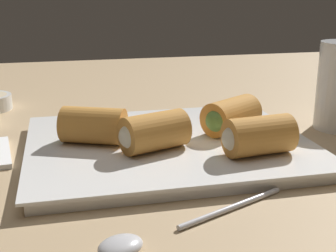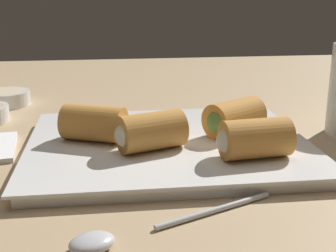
# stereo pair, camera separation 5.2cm
# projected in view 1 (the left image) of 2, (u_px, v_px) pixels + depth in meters

# --- Properties ---
(table_surface) EXTENTS (1.80, 1.40, 0.02)m
(table_surface) POSITION_uv_depth(u_px,v_px,m) (151.00, 163.00, 0.53)
(table_surface) COLOR tan
(table_surface) RESTS_ON ground
(serving_plate) EXTENTS (0.32, 0.26, 0.01)m
(serving_plate) POSITION_uv_depth(u_px,v_px,m) (168.00, 146.00, 0.54)
(serving_plate) COLOR white
(serving_plate) RESTS_ON table_surface
(roll_front_left) EXTENTS (0.08, 0.07, 0.04)m
(roll_front_left) POSITION_uv_depth(u_px,v_px,m) (229.00, 116.00, 0.56)
(roll_front_left) COLOR #C68438
(roll_front_left) RESTS_ON serving_plate
(roll_front_right) EXTENTS (0.08, 0.06, 0.04)m
(roll_front_right) POSITION_uv_depth(u_px,v_px,m) (152.00, 132.00, 0.50)
(roll_front_right) COLOR #C68438
(roll_front_right) RESTS_ON serving_plate
(roll_back_left) EXTENTS (0.08, 0.06, 0.04)m
(roll_back_left) POSITION_uv_depth(u_px,v_px,m) (90.00, 125.00, 0.52)
(roll_back_left) COLOR #C68438
(roll_back_left) RESTS_ON serving_plate
(roll_back_right) EXTENTS (0.08, 0.05, 0.04)m
(roll_back_right) POSITION_uv_depth(u_px,v_px,m) (256.00, 136.00, 0.48)
(roll_back_right) COLOR #C68438
(roll_back_right) RESTS_ON serving_plate
(spoon) EXTENTS (0.18, 0.09, 0.01)m
(spoon) POSITION_uv_depth(u_px,v_px,m) (147.00, 237.00, 0.35)
(spoon) COLOR silver
(spoon) RESTS_ON table_surface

